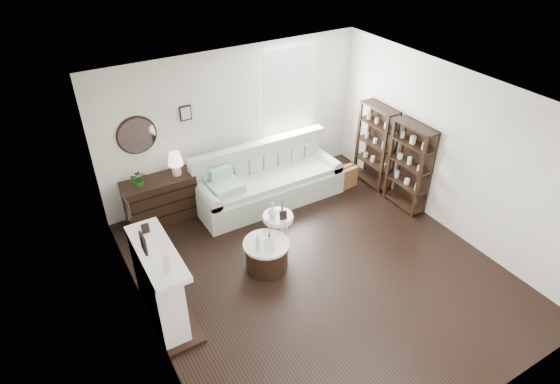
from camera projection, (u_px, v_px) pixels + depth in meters
room at (272, 103)px, 8.52m from camera, size 5.50×5.50×5.50m
fireplace at (160, 287)px, 6.10m from camera, size 0.50×1.40×1.84m
shelf_unit_far at (376, 146)px, 8.81m from camera, size 0.30×0.80×1.60m
shelf_unit_near at (409, 167)px, 8.17m from camera, size 0.30×0.80×1.60m
sofa at (267, 183)px, 8.58m from camera, size 2.70×0.93×1.05m
quilt at (226, 187)px, 7.97m from camera, size 0.58×0.48×0.14m
suitcase at (342, 179)px, 8.95m from camera, size 0.65×0.27×0.42m
dresser at (161, 199)px, 8.03m from camera, size 1.20×0.51×0.80m
table_lamp at (176, 164)px, 7.85m from camera, size 0.28×0.28×0.41m
potted_plant at (139, 178)px, 7.57m from camera, size 0.33×0.31×0.30m
drum_table at (267, 255)px, 7.07m from camera, size 0.70×0.70×0.49m
pedestal_table at (278, 218)px, 7.36m from camera, size 0.49×0.49×0.59m
eiffel_drum at (269, 235)px, 6.95m from camera, size 0.11×0.11×0.17m
bottle_drum at (258, 242)px, 6.72m from camera, size 0.07×0.07×0.29m
card_frame_drum at (269, 245)px, 6.73m from camera, size 0.17×0.06×0.22m
eiffel_ped at (282, 208)px, 7.34m from camera, size 0.11×0.11×0.19m
flask_ped at (272, 210)px, 7.24m from camera, size 0.14×0.14×0.26m
card_frame_ped at (283, 215)px, 7.20m from camera, size 0.12×0.07×0.15m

